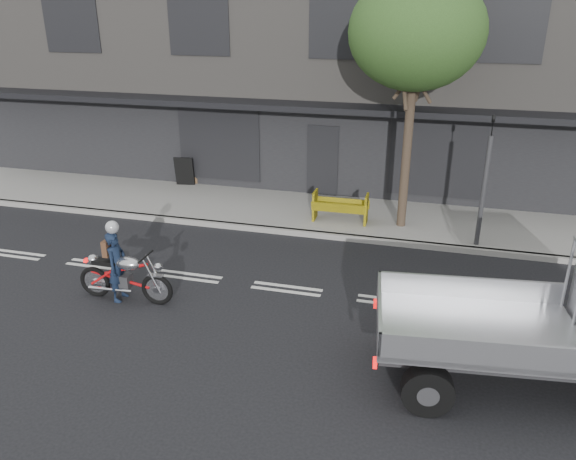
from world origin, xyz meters
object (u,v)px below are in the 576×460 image
Objects in this scene: motorcycle at (125,276)px; sandwich_board at (184,171)px; street_tree at (417,33)px; construction_barrier at (339,209)px; traffic_light_pole at (484,189)px; rider at (117,266)px.

sandwich_board is at bearing 104.21° from motorcycle.
construction_barrier is at bearing -168.13° from street_tree.
street_tree reaches higher than traffic_light_pole.
traffic_light_pole is 2.22× the size of construction_barrier.
motorcycle is 6.38m from construction_barrier.
motorcycle is at bearing -134.34° from street_tree.
rider reaches higher than construction_barrier.
motorcycle is 2.18× the size of sandwich_board.
motorcycle is 0.25m from rider.
motorcycle is at bearing -125.57° from construction_barrier.
rider is at bearing 179.15° from motorcycle.
construction_barrier is at bearing 172.48° from traffic_light_pole.
construction_barrier is 6.09m from sandwich_board.
rider is 1.55× the size of sandwich_board.
street_tree reaches higher than rider.
rider reaches higher than motorcycle.
motorcycle is at bearing -84.61° from sandwich_board.
traffic_light_pole is 1.60× the size of motorcycle.
sandwich_board is at bearing 164.26° from traffic_light_pole.
construction_barrier is (-1.71, -0.36, -4.69)m from street_tree.
traffic_light_pole is at bearing -23.03° from street_tree.
traffic_light_pole is 3.49× the size of sandwich_board.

